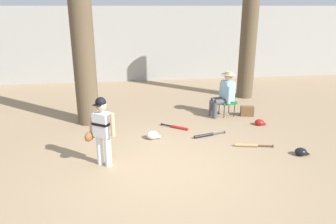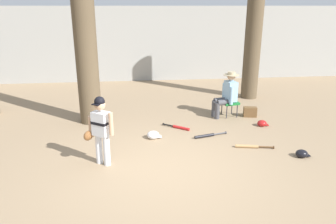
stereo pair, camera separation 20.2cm
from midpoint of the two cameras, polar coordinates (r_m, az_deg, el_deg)
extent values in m
plane|color=#937A5B|center=(5.93, -1.24, -10.04)|extent=(60.00, 60.00, 0.00)
cube|color=#9E9E99|center=(12.77, -5.50, 11.88)|extent=(18.00, 0.36, 2.81)
cylinder|color=brown|center=(7.96, -16.04, 17.13)|extent=(0.53, 0.53, 5.49)
cone|color=brown|center=(8.44, -14.42, -1.78)|extent=(0.87, 0.87, 0.32)
cylinder|color=brown|center=(10.41, 13.57, 13.68)|extent=(0.51, 0.51, 4.13)
cone|color=brown|center=(10.76, 12.76, 2.67)|extent=(0.68, 0.68, 0.30)
cylinder|color=white|center=(6.03, -11.53, -6.83)|extent=(0.12, 0.12, 0.58)
cylinder|color=white|center=(6.14, -12.88, -6.48)|extent=(0.12, 0.12, 0.58)
cube|color=white|center=(5.89, -12.54, -2.15)|extent=(0.36, 0.33, 0.44)
cube|color=black|center=(5.88, -12.56, -1.95)|extent=(0.37, 0.35, 0.05)
sphere|color=tan|center=(5.78, -12.78, 1.10)|extent=(0.20, 0.20, 0.20)
sphere|color=black|center=(5.76, -12.82, 1.67)|extent=(0.19, 0.19, 0.19)
cube|color=black|center=(5.70, -13.36, 1.20)|extent=(0.17, 0.16, 0.02)
cylinder|color=tan|center=(5.72, -10.80, -2.22)|extent=(0.11, 0.11, 0.42)
cylinder|color=tan|center=(6.02, -14.30, -2.66)|extent=(0.11, 0.11, 0.40)
ellipsoid|color=brown|center=(6.04, -14.69, -4.23)|extent=(0.22, 0.25, 0.18)
cube|color=#196B2D|center=(8.69, 9.75, 1.77)|extent=(0.46, 0.46, 0.06)
cylinder|color=#333338|center=(8.56, 9.25, 0.19)|extent=(0.02, 0.02, 0.38)
cylinder|color=#333338|center=(8.81, 8.37, 0.77)|extent=(0.02, 0.02, 0.38)
cylinder|color=#333338|center=(8.69, 11.01, 0.38)|extent=(0.02, 0.02, 0.38)
cylinder|color=#333338|center=(8.94, 10.09, 0.94)|extent=(0.02, 0.02, 0.38)
cylinder|color=#47474C|center=(8.48, 7.61, 0.29)|extent=(0.13, 0.13, 0.43)
cylinder|color=#47474C|center=(8.65, 7.04, 0.68)|extent=(0.13, 0.13, 0.43)
cylinder|color=#47474C|center=(8.51, 8.88, 1.80)|extent=(0.42, 0.22, 0.15)
cylinder|color=#47474C|center=(8.68, 8.29, 2.15)|extent=(0.42, 0.22, 0.15)
cube|color=#8CB7D8|center=(8.61, 9.86, 3.75)|extent=(0.30, 0.40, 0.52)
cylinder|color=#8CB7D8|center=(8.40, 10.05, 2.95)|extent=(0.10, 0.10, 0.46)
cylinder|color=#8CB7D8|center=(8.78, 8.71, 3.68)|extent=(0.10, 0.10, 0.46)
sphere|color=tan|center=(8.52, 10.00, 6.35)|extent=(0.22, 0.22, 0.22)
cylinder|color=tan|center=(8.52, 10.02, 6.57)|extent=(0.40, 0.40, 0.02)
cylinder|color=tan|center=(8.51, 10.03, 6.78)|extent=(0.20, 0.20, 0.09)
cube|color=brown|center=(8.85, 13.17, 0.15)|extent=(0.37, 0.24, 0.26)
cylinder|color=tan|center=(6.96, 12.87, -5.75)|extent=(0.48, 0.16, 0.07)
cylinder|color=brown|center=(7.03, 16.04, -5.75)|extent=(0.31, 0.10, 0.03)
cylinder|color=brown|center=(7.07, 17.29, -5.75)|extent=(0.03, 0.06, 0.06)
cylinder|color=red|center=(7.73, 1.36, -2.79)|extent=(0.39, 0.31, 0.07)
cylinder|color=black|center=(7.89, -0.97, -2.33)|extent=(0.25, 0.20, 0.03)
cylinder|color=black|center=(7.96, -1.88, -2.16)|extent=(0.05, 0.05, 0.06)
cylinder|color=black|center=(7.30, 5.52, -4.17)|extent=(0.48, 0.19, 0.07)
cylinder|color=#4C4C51|center=(7.49, 8.20, -3.68)|extent=(0.32, 0.11, 0.03)
cylinder|color=#4C4C51|center=(7.57, 9.23, -3.49)|extent=(0.03, 0.06, 0.06)
ellipsoid|color=#A81919|center=(8.26, 15.22, -1.78)|extent=(0.23, 0.21, 0.16)
cube|color=#A81919|center=(8.32, 15.90, -1.98)|extent=(0.10, 0.12, 0.02)
ellipsoid|color=black|center=(6.89, 21.66, -6.57)|extent=(0.24, 0.21, 0.16)
cube|color=black|center=(6.96, 22.43, -6.75)|extent=(0.10, 0.12, 0.02)
ellipsoid|color=silver|center=(7.18, -3.56, -4.12)|extent=(0.27, 0.25, 0.19)
cube|color=silver|center=(7.21, -2.52, -4.39)|extent=(0.11, 0.14, 0.02)
camera|label=1|loc=(0.10, -90.88, -0.29)|focal=34.46mm
camera|label=2|loc=(0.10, 89.12, 0.29)|focal=34.46mm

